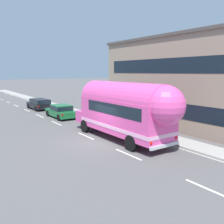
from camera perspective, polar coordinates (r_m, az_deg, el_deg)
The scene contains 7 objects.
ground_plane at distance 17.03m, azimuth -2.77°, elevation -7.07°, with size 300.00×300.00×0.00m, color #565454.
lane_markings at distance 29.29m, azimuth -12.29°, elevation -0.31°, with size 3.55×80.00×0.01m.
sidewalk_slab at distance 27.58m, azimuth -6.24°, elevation -0.59°, with size 1.88×90.00×0.15m, color #9E9B93.
roadside_building at distance 24.72m, azimuth 18.08°, elevation 6.84°, with size 9.51×14.95×7.84m.
painted_bus at distance 16.93m, azimuth 3.37°, elevation 0.83°, with size 2.62×10.35×4.12m.
car_lead at distance 26.46m, azimuth -11.77°, elevation 0.30°, with size 2.03×4.53×1.37m.
car_second at distance 32.92m, azimuth -16.59°, elevation 1.95°, with size 2.02×4.46×1.37m.
Camera 1 is at (-8.71, -13.81, 4.81)m, focal length 39.17 mm.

